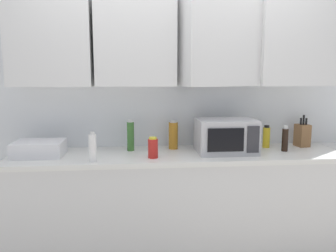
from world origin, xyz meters
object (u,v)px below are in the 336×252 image
at_px(bottle_amber_vinegar, 173,135).
at_px(bottle_yellow_mustard, 266,137).
at_px(knife_block, 302,135).
at_px(bottle_soy_dark, 285,139).
at_px(bottle_white_jar, 93,148).
at_px(bottle_green_oil, 131,136).
at_px(bottle_red_sauce, 153,148).
at_px(dish_rack, 39,149).
at_px(microwave, 226,136).

distance_m(bottle_amber_vinegar, bottle_yellow_mustard, 0.83).
xyz_separation_m(knife_block, bottle_soy_dark, (-0.24, -0.18, -0.00)).
bearing_deg(bottle_yellow_mustard, bottle_white_jar, -166.26).
distance_m(bottle_green_oil, bottle_red_sauce, 0.33).
height_order(bottle_green_oil, bottle_red_sauce, bottle_green_oil).
bearing_deg(bottle_red_sauce, bottle_yellow_mustard, 15.77).
bearing_deg(bottle_red_sauce, dish_rack, 170.51).
height_order(dish_rack, bottle_green_oil, bottle_green_oil).
relative_size(bottle_green_oil, bottle_soy_dark, 1.23).
bearing_deg(bottle_green_oil, bottle_yellow_mustard, 0.81).
relative_size(dish_rack, knife_block, 1.32).
relative_size(dish_rack, bottle_amber_vinegar, 1.53).
relative_size(dish_rack, bottle_soy_dark, 1.74).
distance_m(bottle_green_oil, bottle_white_jar, 0.44).
relative_size(bottle_white_jar, bottle_red_sauce, 1.37).
bearing_deg(bottle_green_oil, bottle_soy_dark, -6.21).
distance_m(microwave, knife_block, 0.77).
relative_size(dish_rack, bottle_white_jar, 1.67).
relative_size(bottle_amber_vinegar, bottle_yellow_mustard, 1.24).
bearing_deg(microwave, bottle_green_oil, 170.63).
height_order(microwave, bottle_green_oil, microwave).
xyz_separation_m(dish_rack, bottle_red_sauce, (0.90, -0.15, 0.02)).
distance_m(microwave, bottle_soy_dark, 0.51).
bearing_deg(microwave, dish_rack, 179.67).
bearing_deg(bottle_white_jar, knife_block, 11.74).
xyz_separation_m(microwave, dish_rack, (-1.52, 0.01, -0.08)).
bearing_deg(knife_block, bottle_yellow_mustard, -177.19).
xyz_separation_m(dish_rack, bottle_yellow_mustard, (1.93, 0.14, 0.04)).
height_order(bottle_amber_vinegar, bottle_yellow_mustard, bottle_amber_vinegar).
height_order(bottle_yellow_mustard, bottle_red_sauce, bottle_yellow_mustard).
height_order(dish_rack, bottle_amber_vinegar, bottle_amber_vinegar).
distance_m(bottle_yellow_mustard, bottle_red_sauce, 1.07).
bearing_deg(bottle_green_oil, microwave, -9.37).
distance_m(bottle_white_jar, bottle_yellow_mustard, 1.52).
distance_m(microwave, bottle_amber_vinegar, 0.46).
xyz_separation_m(bottle_white_jar, bottle_yellow_mustard, (1.48, 0.36, -0.01)).
height_order(dish_rack, bottle_white_jar, bottle_white_jar).
distance_m(bottle_soy_dark, bottle_amber_vinegar, 0.95).
xyz_separation_m(knife_block, bottle_green_oil, (-1.55, -0.03, 0.03)).
xyz_separation_m(knife_block, bottle_amber_vinegar, (-1.18, 0.00, 0.02)).
xyz_separation_m(knife_block, bottle_yellow_mustard, (-0.34, -0.02, -0.01)).
height_order(knife_block, bottle_amber_vinegar, knife_block).
height_order(microwave, bottle_white_jar, microwave).
bearing_deg(bottle_yellow_mustard, bottle_red_sauce, -164.23).
height_order(bottle_white_jar, bottle_amber_vinegar, bottle_amber_vinegar).
height_order(microwave, bottle_yellow_mustard, microwave).
xyz_separation_m(dish_rack, knife_block, (2.27, 0.16, 0.04)).
xyz_separation_m(knife_block, bottle_red_sauce, (-1.37, -0.31, -0.02)).
bearing_deg(knife_block, dish_rack, -176.08).
bearing_deg(bottle_yellow_mustard, microwave, -160.22).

